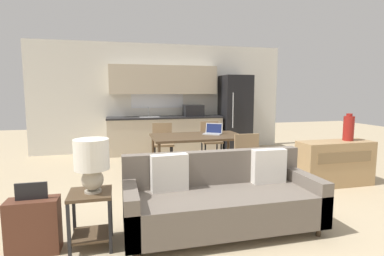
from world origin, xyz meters
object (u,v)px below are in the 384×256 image
at_px(dining_chair_far_left, 163,142).
at_px(dining_chair_near_right, 243,156).
at_px(side_table, 91,211).
at_px(dining_table, 198,138).
at_px(vase, 349,128).
at_px(laptop, 213,131).
at_px(refrigerator, 235,113).
at_px(table_lamp, 92,160).
at_px(dining_chair_far_right, 211,139).
at_px(couch, 221,199).
at_px(suitcase, 34,226).
at_px(credenza, 335,163).

relative_size(dining_chair_far_left, dining_chair_near_right, 1.00).
height_order(side_table, dining_chair_near_right, dining_chair_near_right).
bearing_deg(dining_table, vase, -25.84).
bearing_deg(dining_chair_far_left, laptop, -34.16).
distance_m(side_table, vase, 4.14).
bearing_deg(refrigerator, laptop, -122.32).
height_order(table_lamp, vase, vase).
relative_size(dining_chair_near_right, laptop, 2.14).
xyz_separation_m(dining_chair_far_right, laptop, (-0.20, -0.77, 0.27)).
bearing_deg(dining_table, dining_chair_far_left, 123.12).
bearing_deg(dining_chair_far_right, couch, -101.71).
relative_size(couch, suitcase, 3.07).
relative_size(refrigerator, dining_table, 1.17).
distance_m(couch, credenza, 2.56).
bearing_deg(laptop, couch, -72.21).
xyz_separation_m(dining_chair_far_left, laptop, (0.85, -0.69, 0.27)).
height_order(dining_chair_far_right, dining_chair_near_right, same).
distance_m(dining_table, dining_chair_far_left, 0.97).
relative_size(credenza, dining_chair_far_left, 1.40).
relative_size(dining_table, dining_chair_near_right, 1.88).
bearing_deg(laptop, vase, 1.74).
distance_m(dining_chair_near_right, laptop, 1.01).
distance_m(credenza, dining_chair_near_right, 1.52).
distance_m(side_table, dining_chair_far_right, 3.81).
xyz_separation_m(refrigerator, vase, (0.70, -3.14, -0.03)).
relative_size(table_lamp, dining_chair_far_right, 0.60).
bearing_deg(dining_chair_far_left, dining_chair_far_right, 9.30).
distance_m(table_lamp, suitcase, 0.81).
relative_size(side_table, dining_chair_near_right, 0.63).
height_order(refrigerator, laptop, refrigerator).
xyz_separation_m(side_table, dining_chair_far_left, (1.16, 3.01, 0.14)).
bearing_deg(credenza, refrigerator, 98.17).
bearing_deg(vase, dining_chair_far_right, 131.24).
distance_m(refrigerator, dining_chair_far_right, 1.62).
bearing_deg(couch, credenza, 24.39).
distance_m(dining_chair_far_left, dining_chair_near_right, 1.94).
xyz_separation_m(side_table, dining_chair_near_right, (2.20, 1.38, 0.14)).
bearing_deg(dining_chair_far_left, side_table, -106.25).
relative_size(refrigerator, table_lamp, 3.69).
distance_m(vase, suitcase, 4.64).
distance_m(refrigerator, suitcase, 5.72).
xyz_separation_m(dining_chair_near_right, laptop, (-0.19, 0.95, 0.27)).
distance_m(vase, laptop, 2.28).
bearing_deg(refrigerator, side_table, -127.20).
xyz_separation_m(couch, table_lamp, (-1.33, -0.04, 0.53)).
height_order(dining_table, laptop, laptop).
bearing_deg(vase, table_lamp, -163.97).
bearing_deg(dining_table, credenza, -29.15).
distance_m(dining_chair_far_right, dining_chair_far_left, 1.05).
bearing_deg(suitcase, couch, 0.92).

